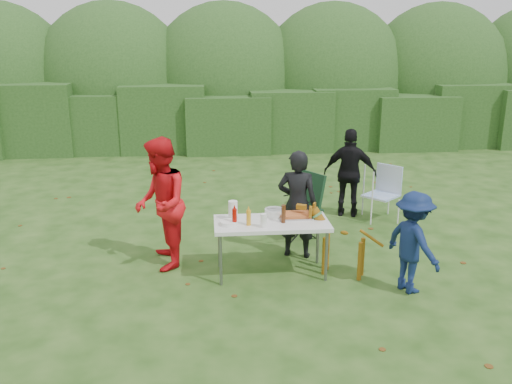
{
  "coord_description": "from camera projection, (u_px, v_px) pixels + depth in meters",
  "views": [
    {
      "loc": [
        -0.56,
        -6.6,
        3.12
      ],
      "look_at": [
        0.09,
        0.51,
        1.0
      ],
      "focal_mm": 38.0,
      "sensor_mm": 36.0,
      "label": 1
    }
  ],
  "objects": [
    {
      "name": "focaccia_bread",
      "position": [
        295.0,
        215.0,
        7.22
      ],
      "size": [
        0.4,
        0.26,
        0.04
      ],
      "primitive_type": "cube",
      "color": "#BD5E2B",
      "rests_on": "food_tray"
    },
    {
      "name": "person_cook",
      "position": [
        297.0,
        204.0,
        7.65
      ],
      "size": [
        0.66,
        0.54,
        1.56
      ],
      "primitive_type": "imported",
      "rotation": [
        0.0,
        0.0,
        2.81
      ],
      "color": "black",
      "rests_on": "ground"
    },
    {
      "name": "plate_stack",
      "position": [
        229.0,
        223.0,
        6.94
      ],
      "size": [
        0.24,
        0.24,
        0.05
      ],
      "primitive_type": "cylinder",
      "color": "white",
      "rests_on": "folding_table"
    },
    {
      "name": "folding_table",
      "position": [
        272.0,
        225.0,
        7.08
      ],
      "size": [
        1.5,
        0.7,
        0.74
      ],
      "color": "silver",
      "rests_on": "ground"
    },
    {
      "name": "cup_stack",
      "position": [
        264.0,
        221.0,
        6.83
      ],
      "size": [
        0.08,
        0.08,
        0.18
      ],
      "primitive_type": "cylinder",
      "color": "white",
      "rests_on": "folding_table"
    },
    {
      "name": "paper_towel_roll",
      "position": [
        233.0,
        211.0,
        7.09
      ],
      "size": [
        0.12,
        0.12,
        0.26
      ],
      "primitive_type": "cylinder",
      "color": "white",
      "rests_on": "folding_table"
    },
    {
      "name": "lawn_chair",
      "position": [
        381.0,
        193.0,
        9.25
      ],
      "size": [
        0.78,
        0.78,
        0.94
      ],
      "primitive_type": null,
      "rotation": [
        0.0,
        0.0,
        3.86
      ],
      "color": "#4077CA",
      "rests_on": "ground"
    },
    {
      "name": "ketchup_bottle",
      "position": [
        235.0,
        217.0,
        6.9
      ],
      "size": [
        0.06,
        0.06,
        0.22
      ],
      "primitive_type": "cylinder",
      "color": "#980C03",
      "rests_on": "folding_table"
    },
    {
      "name": "person_red_jacket",
      "position": [
        161.0,
        204.0,
        7.27
      ],
      "size": [
        0.78,
        0.94,
        1.8
      ],
      "primitive_type": "imported",
      "rotation": [
        0.0,
        0.0,
        -1.46
      ],
      "color": "red",
      "rests_on": "ground"
    },
    {
      "name": "food_tray",
      "position": [
        295.0,
        217.0,
        7.22
      ],
      "size": [
        0.45,
        0.3,
        0.02
      ],
      "primitive_type": "cube",
      "color": "#B7B7BA",
      "rests_on": "folding_table"
    },
    {
      "name": "beer_bottle",
      "position": [
        283.0,
        214.0,
        6.99
      ],
      "size": [
        0.06,
        0.06,
        0.24
      ],
      "primitive_type": "cylinder",
      "color": "#47230F",
      "rests_on": "folding_table"
    },
    {
      "name": "child",
      "position": [
        413.0,
        242.0,
        6.63
      ],
      "size": [
        0.76,
        0.95,
        1.28
      ],
      "primitive_type": "imported",
      "rotation": [
        0.0,
        0.0,
        1.97
      ],
      "color": "#0F1F49",
      "rests_on": "ground"
    },
    {
      "name": "camping_chair",
      "position": [
        299.0,
        206.0,
        8.43
      ],
      "size": [
        0.88,
        0.88,
        1.02
      ],
      "primitive_type": null,
      "rotation": [
        0.0,
        0.0,
        3.72
      ],
      "color": "#14331D",
      "rests_on": "ground"
    },
    {
      "name": "pasta_bowl",
      "position": [
        274.0,
        212.0,
        7.26
      ],
      "size": [
        0.26,
        0.26,
        0.1
      ],
      "primitive_type": "cylinder",
      "color": "silver",
      "rests_on": "folding_table"
    },
    {
      "name": "hedge_row",
      "position": [
        227.0,
        119.0,
        14.64
      ],
      "size": [
        22.0,
        1.4,
        1.7
      ],
      "primitive_type": "cube",
      "color": "#23471C",
      "rests_on": "ground"
    },
    {
      "name": "mustard_bottle",
      "position": [
        249.0,
        218.0,
        6.91
      ],
      "size": [
        0.06,
        0.06,
        0.2
      ],
      "primitive_type": "cylinder",
      "color": "orange",
      "rests_on": "folding_table"
    },
    {
      "name": "person_black_puffy",
      "position": [
        350.0,
        173.0,
        9.36
      ],
      "size": [
        0.98,
        0.64,
        1.54
      ],
      "primitive_type": "imported",
      "rotation": [
        0.0,
        0.0,
        2.82
      ],
      "color": "black",
      "rests_on": "ground"
    },
    {
      "name": "ground",
      "position": [
        253.0,
        275.0,
        7.24
      ],
      "size": [
        80.0,
        80.0,
        0.0
      ],
      "primitive_type": "plane",
      "color": "#1E4211"
    },
    {
      "name": "shrub_backdrop",
      "position": [
        225.0,
        85.0,
        15.95
      ],
      "size": [
        20.0,
        2.6,
        3.2
      ],
      "primitive_type": "ellipsoid",
      "color": "#3D6628",
      "rests_on": "ground"
    },
    {
      "name": "dog",
      "position": [
        344.0,
        243.0,
        7.12
      ],
      "size": [
        1.02,
        0.77,
        0.9
      ],
      "primitive_type": null,
      "rotation": [
        0.0,
        0.0,
        2.67
      ],
      "color": "brown",
      "rests_on": "ground"
    }
  ]
}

